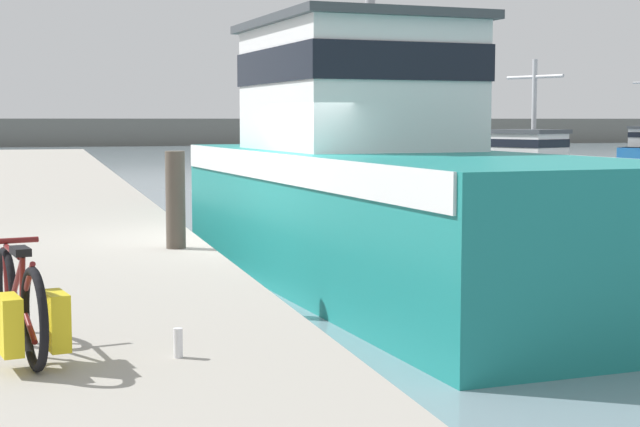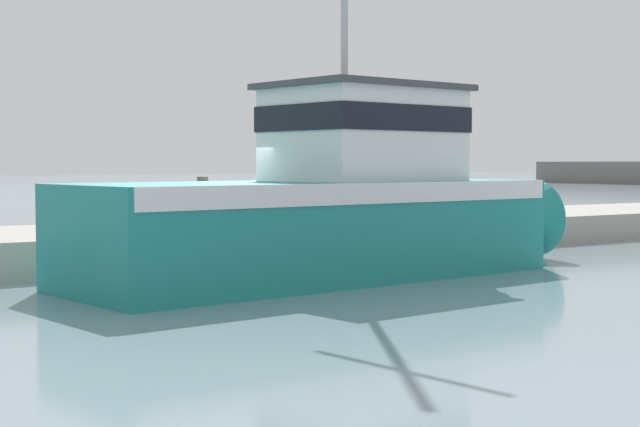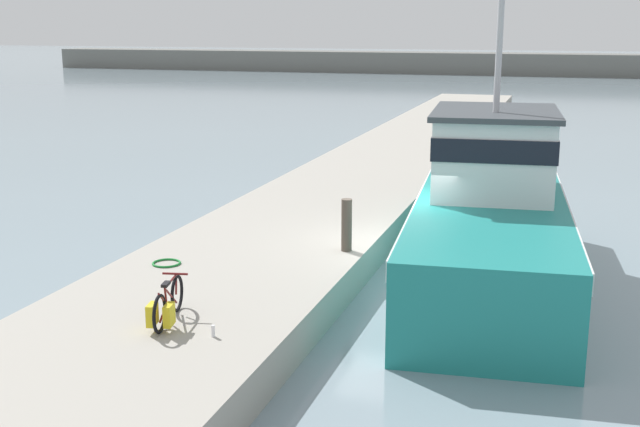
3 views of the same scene
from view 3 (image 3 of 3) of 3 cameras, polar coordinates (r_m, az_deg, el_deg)
The scene contains 7 objects.
ground_plane at distance 18.29m, azimuth 5.74°, elevation -4.58°, with size 320.00×320.00×0.00m, color gray.
dock_pier at distance 19.00m, azimuth -3.32°, elevation -2.65°, with size 4.85×80.00×0.75m, color #A39E93.
fishing_boat_main at distance 18.25m, azimuth 12.04°, elevation -0.14°, with size 4.07×11.61×10.32m.
bicycle_touring at distance 13.52m, azimuth -10.90°, elevation -6.49°, with size 0.63×1.63×0.72m.
mooring_post at distance 17.46m, azimuth 1.90°, elevation -0.83°, with size 0.23×0.23×1.16m, color #51473D.
hose_coil at distance 16.94m, azimuth -10.86°, elevation -3.48°, with size 0.60×0.60×0.04m, color #197A2D.
water_bottle_by_bike at distance 12.99m, azimuth -7.61°, elevation -8.28°, with size 0.06×0.06×0.19m, color silver.
Camera 3 is at (3.47, -17.05, 5.62)m, focal length 45.00 mm.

